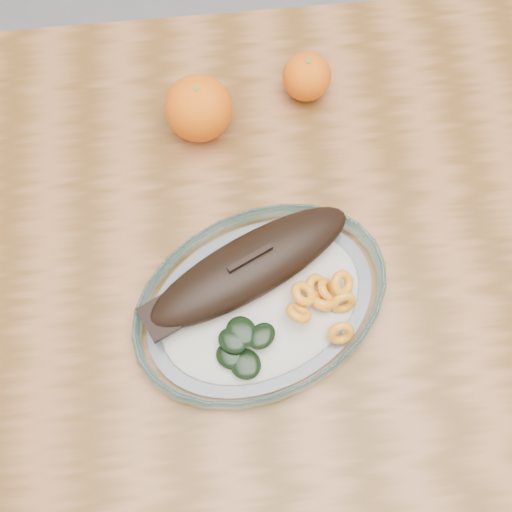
{
  "coord_description": "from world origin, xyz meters",
  "views": [
    {
      "loc": [
        -0.13,
        -0.3,
        1.52
      ],
      "look_at": [
        -0.1,
        -0.01,
        0.77
      ],
      "focal_mm": 45.0,
      "sensor_mm": 36.0,
      "label": 1
    }
  ],
  "objects_px": {
    "orange_left": "(199,109)",
    "dining_table": "(324,274)",
    "orange_right": "(307,77)",
    "plated_meal": "(260,300)"
  },
  "relations": [
    {
      "from": "dining_table",
      "to": "plated_meal",
      "type": "bearing_deg",
      "value": -146.47
    },
    {
      "from": "dining_table",
      "to": "orange_left",
      "type": "xyz_separation_m",
      "value": [
        -0.15,
        0.2,
        0.14
      ]
    },
    {
      "from": "orange_left",
      "to": "plated_meal",
      "type": "bearing_deg",
      "value": -78.31
    },
    {
      "from": "plated_meal",
      "to": "orange_left",
      "type": "bearing_deg",
      "value": 79.77
    },
    {
      "from": "orange_left",
      "to": "dining_table",
      "type": "bearing_deg",
      "value": -52.44
    },
    {
      "from": "dining_table",
      "to": "orange_right",
      "type": "xyz_separation_m",
      "value": [
        -0.0,
        0.25,
        0.13
      ]
    },
    {
      "from": "dining_table",
      "to": "orange_right",
      "type": "relative_size",
      "value": 17.58
    },
    {
      "from": "plated_meal",
      "to": "orange_left",
      "type": "distance_m",
      "value": 0.27
    },
    {
      "from": "dining_table",
      "to": "orange_right",
      "type": "height_order",
      "value": "orange_right"
    },
    {
      "from": "dining_table",
      "to": "orange_right",
      "type": "bearing_deg",
      "value": 90.39
    }
  ]
}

